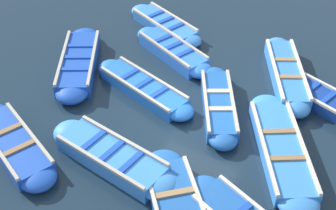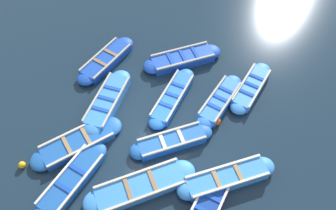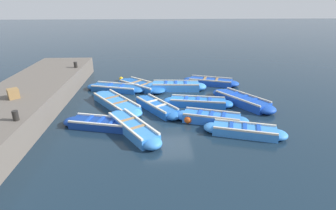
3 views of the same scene
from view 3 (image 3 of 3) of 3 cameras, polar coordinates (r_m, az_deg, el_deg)
name	(u,v)px [view 3 (image 3 of 3)]	position (r m, az deg, el deg)	size (l,w,h in m)	color
ground_plane	(168,104)	(13.12, -0.02, 0.12)	(120.00, 120.00, 0.00)	#162838
boat_alongside	(141,85)	(15.62, -5.99, 4.24)	(3.23, 3.14, 0.37)	#1E59AD
boat_bow_out	(101,124)	(11.11, -14.45, -3.97)	(3.34, 1.54, 0.37)	navy
boat_end_of_row	(157,107)	(12.39, -2.49, -0.38)	(2.37, 3.09, 0.41)	#1E59AD
boat_drifting	(242,100)	(13.61, 15.79, 0.96)	(2.77, 3.54, 0.45)	#1947B7
boat_near_quay	(244,131)	(10.61, 16.30, -5.44)	(3.24, 1.66, 0.39)	#3884E0
boat_tucked	(116,103)	(13.10, -11.25, 0.42)	(3.04, 3.77, 0.39)	#3884E0
boat_mid_row	(176,86)	(15.22, 1.70, 4.08)	(3.59, 1.10, 0.47)	#3884E0
boat_centre	(211,82)	(16.41, 9.25, 5.01)	(3.51, 1.93, 0.39)	#1947B7
boat_stern_in	(115,88)	(15.37, -11.42, 3.62)	(3.53, 1.74, 0.36)	#1E59AD
boat_outer_left	(198,102)	(13.01, 6.51, 0.57)	(3.51, 1.38, 0.39)	blue
boat_broadside	(211,118)	(11.32, 9.42, -2.86)	(3.19, 1.68, 0.44)	blue
boat_inner_gap	(133,128)	(10.43, -7.70, -4.96)	(2.54, 3.45, 0.46)	#3884E0
quay_wall	(29,97)	(14.29, -28.08, 1.50)	(3.31, 13.34, 1.03)	#605951
bollard_north	(76,65)	(17.00, -19.48, 8.27)	(0.20, 0.20, 0.35)	black
bollard_mid_north	(15,116)	(10.37, -30.27, -2.00)	(0.20, 0.20, 0.35)	black
wooden_crate	(13,94)	(12.72, -30.62, 2.16)	(0.41, 0.41, 0.41)	olive
buoy_orange_near	(121,79)	(17.23, -10.17, 5.64)	(0.26, 0.26, 0.26)	#EAB214
buoy_yellow_far	(188,120)	(11.13, 4.38, -3.20)	(0.33, 0.33, 0.33)	#E05119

